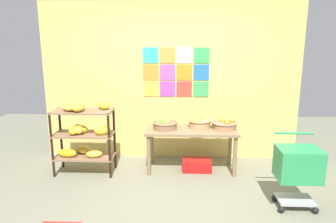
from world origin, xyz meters
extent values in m
plane|color=slate|center=(0.00, 0.00, 0.00)|extent=(9.16, 9.16, 0.00)
cube|color=#E1C563|center=(0.00, 1.61, 1.31)|extent=(4.29, 0.06, 2.62)
cube|color=#2EAFB4|center=(-0.32, 1.57, 1.76)|extent=(0.26, 0.01, 0.26)
cube|color=orange|center=(-0.05, 1.57, 1.76)|extent=(0.26, 0.01, 0.26)
cube|color=silver|center=(0.23, 1.57, 1.76)|extent=(0.26, 0.01, 0.26)
cube|color=green|center=(0.51, 1.57, 1.76)|extent=(0.26, 0.01, 0.26)
cube|color=orange|center=(-0.32, 1.57, 1.48)|extent=(0.26, 0.01, 0.26)
cube|color=#9D4FA3|center=(-0.05, 1.57, 1.48)|extent=(0.26, 0.01, 0.26)
cube|color=orange|center=(0.23, 1.57, 1.48)|extent=(0.26, 0.01, 0.26)
cube|color=blue|center=(0.51, 1.57, 1.48)|extent=(0.26, 0.01, 0.26)
cube|color=gold|center=(-0.32, 1.57, 1.20)|extent=(0.26, 0.01, 0.26)
cube|color=purple|center=(-0.05, 1.57, 1.20)|extent=(0.26, 0.01, 0.26)
cube|color=#E03E31|center=(0.23, 1.57, 1.20)|extent=(0.26, 0.01, 0.26)
cube|color=#3CA156|center=(0.51, 1.57, 1.20)|extent=(0.26, 0.01, 0.26)
cylinder|color=black|center=(-1.71, 0.67, 0.49)|extent=(0.04, 0.04, 0.99)
cylinder|color=black|center=(-0.86, 0.67, 0.49)|extent=(0.04, 0.04, 0.99)
cylinder|color=black|center=(-1.71, 1.04, 0.49)|extent=(0.04, 0.04, 0.99)
cylinder|color=black|center=(-0.86, 1.04, 0.49)|extent=(0.04, 0.04, 0.99)
cube|color=#85624A|center=(-1.28, 0.85, 0.26)|extent=(0.89, 0.40, 0.03)
ellipsoid|color=yellow|center=(-1.34, 0.96, 0.33)|extent=(0.32, 0.27, 0.12)
ellipsoid|color=yellow|center=(-1.12, 0.79, 0.32)|extent=(0.26, 0.18, 0.10)
ellipsoid|color=yellow|center=(-1.53, 0.79, 0.34)|extent=(0.30, 0.17, 0.13)
cube|color=#85624A|center=(-1.28, 0.85, 0.62)|extent=(0.89, 0.40, 0.02)
ellipsoid|color=yellow|center=(-1.42, 0.81, 0.69)|extent=(0.18, 0.28, 0.12)
ellipsoid|color=yellow|center=(-0.98, 0.80, 0.69)|extent=(0.27, 0.21, 0.13)
ellipsoid|color=yellow|center=(-1.34, 0.86, 0.69)|extent=(0.25, 0.14, 0.13)
ellipsoid|color=yellow|center=(-1.35, 0.84, 0.70)|extent=(0.24, 0.30, 0.14)
cube|color=#85624A|center=(-1.28, 0.85, 0.97)|extent=(0.89, 0.40, 0.02)
ellipsoid|color=yellow|center=(-0.99, 0.96, 1.04)|extent=(0.26, 0.27, 0.11)
ellipsoid|color=yellow|center=(-1.47, 0.83, 1.04)|extent=(0.30, 0.32, 0.10)
ellipsoid|color=yellow|center=(-1.32, 0.79, 1.04)|extent=(0.17, 0.29, 0.12)
cube|color=olive|center=(0.35, 1.04, 0.64)|extent=(1.41, 0.61, 0.04)
cylinder|color=olive|center=(-0.29, 0.80, 0.31)|extent=(0.06, 0.06, 0.62)
cylinder|color=#836B4C|center=(0.99, 0.80, 0.31)|extent=(0.06, 0.06, 0.62)
cylinder|color=olive|center=(-0.29, 1.29, 0.31)|extent=(0.06, 0.06, 0.62)
cylinder|color=olive|center=(0.99, 1.29, 0.31)|extent=(0.06, 0.06, 0.62)
cylinder|color=tan|center=(0.48, 1.13, 0.72)|extent=(0.33, 0.33, 0.12)
torus|color=tan|center=(0.48, 1.13, 0.78)|extent=(0.36, 0.36, 0.03)
sphere|color=#78CC3F|center=(0.38, 1.08, 0.79)|extent=(0.06, 0.06, 0.06)
sphere|color=#86D132|center=(0.39, 1.13, 0.79)|extent=(0.06, 0.06, 0.06)
sphere|color=#7FC72F|center=(0.47, 1.22, 0.79)|extent=(0.05, 0.05, 0.05)
sphere|color=#6ED13D|center=(0.51, 1.20, 0.79)|extent=(0.06, 0.06, 0.06)
sphere|color=#77C238|center=(0.48, 1.14, 0.79)|extent=(0.06, 0.06, 0.06)
cylinder|color=#886546|center=(-0.06, 1.04, 0.71)|extent=(0.36, 0.36, 0.10)
torus|color=olive|center=(-0.06, 1.04, 0.76)|extent=(0.39, 0.39, 0.02)
sphere|color=#74B34C|center=(-0.01, 1.10, 0.77)|extent=(0.08, 0.08, 0.08)
sphere|color=#77AD43|center=(-0.03, 1.02, 0.77)|extent=(0.08, 0.08, 0.08)
sphere|color=#6BC439|center=(-0.09, 1.05, 0.77)|extent=(0.07, 0.07, 0.07)
sphere|color=#75AC4C|center=(-0.17, 1.11, 0.77)|extent=(0.07, 0.07, 0.07)
cylinder|color=#A16F4D|center=(0.86, 1.09, 0.71)|extent=(0.37, 0.37, 0.10)
torus|color=#9A7554|center=(0.86, 1.09, 0.76)|extent=(0.40, 0.40, 0.03)
sphere|color=orange|center=(0.89, 1.02, 0.77)|extent=(0.09, 0.09, 0.09)
sphere|color=orange|center=(0.83, 1.16, 0.77)|extent=(0.07, 0.07, 0.07)
sphere|color=orange|center=(0.83, 1.15, 0.77)|extent=(0.09, 0.09, 0.09)
sphere|color=orange|center=(0.97, 1.12, 0.78)|extent=(0.07, 0.07, 0.07)
cube|color=#B01515|center=(0.44, 1.01, 0.09)|extent=(0.45, 0.30, 0.17)
sphere|color=black|center=(1.39, -0.21, 0.04)|extent=(0.08, 0.08, 0.08)
sphere|color=black|center=(1.79, -0.21, 0.04)|extent=(0.08, 0.08, 0.08)
sphere|color=black|center=(1.39, 0.08, 0.04)|extent=(0.08, 0.08, 0.08)
sphere|color=black|center=(1.79, 0.08, 0.04)|extent=(0.08, 0.08, 0.08)
cube|color=#A5A8AD|center=(1.59, -0.07, 0.10)|extent=(0.42, 0.30, 0.03)
cube|color=#2C9451|center=(1.59, -0.07, 0.57)|extent=(0.50, 0.38, 0.39)
cylinder|color=#2C9451|center=(1.59, 0.16, 0.88)|extent=(0.48, 0.03, 0.03)
camera|label=1|loc=(0.19, -3.69, 2.04)|focal=34.04mm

